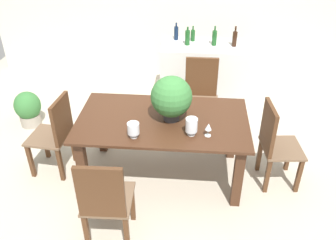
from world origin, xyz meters
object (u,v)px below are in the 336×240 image
(wine_bottle_dark, at_px, (193,35))
(wine_bottle_clear, at_px, (176,33))
(kitchen_counter, at_px, (210,74))
(wine_bottle_green, at_px, (187,37))
(flower_centerpiece, at_px, (171,97))
(wine_bottle_tall, at_px, (235,39))
(crystal_vase_left, at_px, (192,125))
(wine_glass, at_px, (208,127))
(chair_foot_end, at_px, (274,142))
(dining_table, at_px, (163,130))
(crystal_vase_center_near, at_px, (133,129))
(wine_bottle_amber, at_px, (214,38))
(chair_near_left, at_px, (105,200))
(potted_plant_floor, at_px, (28,108))
(chair_far_right, at_px, (201,93))
(chair_head_end, at_px, (56,132))

(wine_bottle_dark, distance_m, wine_bottle_clear, 0.25)
(kitchen_counter, xyz_separation_m, wine_bottle_green, (-0.36, -0.03, 0.57))
(flower_centerpiece, relative_size, wine_bottle_clear, 1.91)
(kitchen_counter, distance_m, wine_bottle_tall, 0.65)
(crystal_vase_left, height_order, wine_bottle_clear, wine_bottle_clear)
(flower_centerpiece, height_order, wine_glass, flower_centerpiece)
(wine_glass, bearing_deg, chair_foot_end, 19.57)
(dining_table, relative_size, crystal_vase_center_near, 11.44)
(wine_glass, bearing_deg, crystal_vase_left, 178.60)
(crystal_vase_left, distance_m, wine_bottle_amber, 2.11)
(wine_bottle_dark, height_order, wine_bottle_tall, wine_bottle_tall)
(chair_near_left, bearing_deg, dining_table, -113.71)
(dining_table, distance_m, potted_plant_floor, 2.20)
(chair_far_right, height_order, wine_bottle_amber, wine_bottle_amber)
(wine_bottle_dark, relative_size, wine_bottle_tall, 0.77)
(kitchen_counter, xyz_separation_m, wine_bottle_amber, (0.02, -0.01, 0.57))
(potted_plant_floor, bearing_deg, wine_bottle_amber, 19.78)
(wine_bottle_clear, height_order, wine_bottle_green, wine_bottle_green)
(chair_far_right, bearing_deg, wine_glass, -87.27)
(potted_plant_floor, bearing_deg, wine_bottle_tall, 17.58)
(crystal_vase_left, relative_size, wine_glass, 1.30)
(flower_centerpiece, relative_size, wine_bottle_green, 1.84)
(chair_head_end, bearing_deg, chair_near_left, 44.17)
(chair_foot_end, bearing_deg, dining_table, 83.95)
(wine_bottle_tall, bearing_deg, chair_head_end, -138.86)
(crystal_vase_center_near, bearing_deg, wine_bottle_dark, 77.47)
(wine_bottle_clear, relative_size, wine_bottle_green, 0.96)
(kitchen_counter, relative_size, wine_bottle_dark, 6.54)
(wine_bottle_clear, xyz_separation_m, wine_bottle_green, (0.18, -0.20, 0.01))
(wine_glass, distance_m, wine_bottle_green, 2.09)
(crystal_vase_left, relative_size, wine_bottle_clear, 0.73)
(dining_table, bearing_deg, chair_near_left, -111.98)
(chair_head_end, height_order, wine_bottle_dark, wine_bottle_dark)
(chair_foot_end, xyz_separation_m, wine_bottle_amber, (-0.63, 1.83, 0.49))
(crystal_vase_left, height_order, wine_bottle_green, wine_bottle_green)
(wine_bottle_dark, bearing_deg, wine_bottle_clear, 173.16)
(dining_table, bearing_deg, crystal_vase_center_near, -125.64)
(kitchen_counter, bearing_deg, crystal_vase_left, -96.61)
(wine_bottle_dark, bearing_deg, wine_bottle_green, -113.27)
(dining_table, xyz_separation_m, wine_bottle_tall, (0.87, 1.80, 0.41))
(dining_table, relative_size, chair_foot_end, 1.86)
(chair_head_end, bearing_deg, crystal_vase_left, 86.09)
(wine_bottle_dark, bearing_deg, crystal_vase_left, -88.77)
(flower_centerpiece, bearing_deg, crystal_vase_left, -50.79)
(flower_centerpiece, distance_m, wine_bottle_clear, 2.00)
(chair_far_right, xyz_separation_m, flower_centerpiece, (-0.32, -1.01, 0.47))
(potted_plant_floor, bearing_deg, kitchen_counter, 20.06)
(chair_near_left, bearing_deg, crystal_vase_center_near, -105.02)
(wine_glass, bearing_deg, wine_bottle_green, 97.93)
(wine_bottle_amber, bearing_deg, crystal_vase_left, -97.27)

